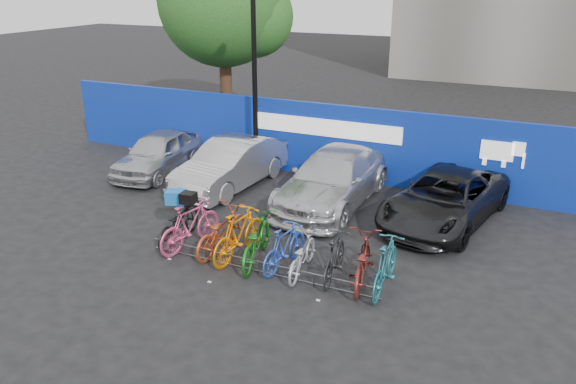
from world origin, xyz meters
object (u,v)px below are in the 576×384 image
Objects in this scene: bike_0 at (178,222)px; bike_2 at (221,230)px; tree at (228,4)px; car_0 at (158,153)px; bike_3 at (239,234)px; car_2 at (333,179)px; bike_9 at (386,266)px; car_3 at (445,199)px; bike_7 at (335,257)px; bike_6 at (302,255)px; lamppost at (255,74)px; bike_8 at (362,261)px; car_1 at (231,164)px; bike_rack at (259,266)px; bike_5 at (285,247)px; bike_1 at (190,225)px; bike_4 at (256,240)px.

bike_0 is 1.23m from bike_2.
car_0 is at bearing -84.16° from tree.
car_2 is at bearing -94.79° from bike_3.
car_2 reaches higher than bike_3.
car_2 is 4.84m from bike_9.
car_3 reaches higher than bike_2.
bike_6 is at bearing -0.14° from bike_7.
bike_2 is 1.17× the size of bike_6.
lamppost is 3.08× the size of bike_3.
car_0 is 9.29m from bike_8.
bike_3 is 2.92m from bike_8.
car_1 reaches higher than car_3.
bike_7 is (2.90, -0.13, -0.01)m from bike_2.
bike_6 is at bearing -108.04° from car_3.
bike_7 is (0.74, 0.07, 0.06)m from bike_6.
bike_rack is at bearing -48.56° from car_1.
bike_9 is at bearing -171.36° from bike_5.
bike_3 is at bearing 169.75° from bike_0.
car_1 is at bearing -92.43° from lamppost.
car_2 is 3.00× the size of bike_7.
bike_2 is 3.49m from bike_8.
car_0 is at bearing -24.20° from bike_5.
bike_2 is at bearing -107.00° from car_2.
car_0 is 2.00× the size of bike_3.
bike_0 is at bearing 1.82° from bike_3.
bike_8 is at bearing -172.18° from bike_3.
bike_1 is 1.75m from bike_4.
bike_8 is at bearing -179.28° from bike_6.
tree reaches higher than car_3.
bike_1 is 1.14× the size of bike_7.
car_1 reaches higher than bike_4.
bike_7 is (4.85, -3.98, -0.22)m from car_1.
bike_rack is at bearing -179.36° from bike_1.
bike_rack is 1.25× the size of car_1.
car_3 is 2.49× the size of bike_0.
car_3 is 2.46× the size of bike_1.
bike_5 is 2.30m from bike_9.
lamppost is 4.16m from car_0.
bike_4 is at bearing 170.19° from bike_0.
car_1 is 2.27× the size of bike_3.
car_3 is (9.97, -6.16, -4.40)m from tree.
bike_1 is 3.65m from bike_7.
car_1 is 3.92m from bike_0.
bike_5 is at bearing 169.78° from bike_4.
bike_4 reaches higher than bike_6.
bike_rack is at bearing 161.01° from bike_0.
bike_0 is at bearing -11.48° from bike_8.
bike_8 is (2.49, 0.09, -0.02)m from bike_4.
car_3 is at bearing -142.59° from bike_4.
car_0 is at bearing 142.96° from bike_rack.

